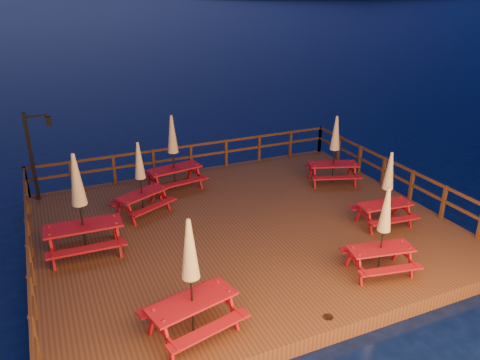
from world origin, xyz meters
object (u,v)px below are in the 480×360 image
Objects in this scene: picnic_table_0 at (334,149)px; picnic_table_1 at (387,188)px; picnic_table_2 at (140,178)px; lamp_post at (35,148)px.

picnic_table_0 is 1.09× the size of picnic_table_1.
picnic_table_0 is 1.06× the size of picnic_table_2.
lamp_post reaches higher than picnic_table_2.
picnic_table_0 is at bearing -16.39° from lamp_post.
picnic_table_1 is (-0.42, -3.33, -0.10)m from picnic_table_0.
picnic_table_1 is at bearing -55.59° from picnic_table_2.
picnic_table_0 is 3.36m from picnic_table_1.
lamp_post is at bearing -176.83° from picnic_table_0.
lamp_post is 11.22m from picnic_table_1.
lamp_post is 1.26× the size of picnic_table_2.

